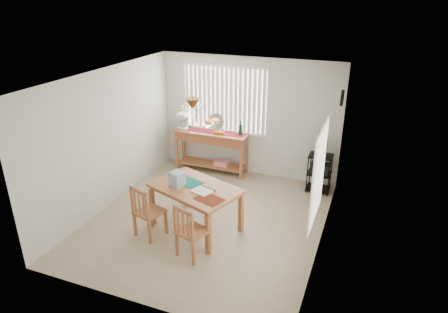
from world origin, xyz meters
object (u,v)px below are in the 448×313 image
at_px(sideboard, 211,142).
at_px(chair_right, 191,232).
at_px(chair_left, 148,212).
at_px(cart_items, 322,148).
at_px(dining_table, 195,192).
at_px(wire_cart, 320,170).

relative_size(sideboard, chair_right, 1.85).
bearing_deg(chair_left, cart_items, 48.31).
bearing_deg(chair_right, chair_left, 164.82).
height_order(cart_items, dining_table, cart_items).
xyz_separation_m(wire_cart, chair_right, (-1.49, -2.94, -0.04)).
distance_m(dining_table, chair_left, 0.86).
relative_size(chair_left, chair_right, 1.03).
distance_m(sideboard, cart_items, 2.46).
bearing_deg(chair_right, dining_table, 109.82).
xyz_separation_m(wire_cart, cart_items, (0.00, 0.01, 0.47)).
bearing_deg(wire_cart, cart_items, 90.00).
relative_size(wire_cart, dining_table, 0.47).
bearing_deg(wire_cart, chair_left, -131.78).
distance_m(sideboard, chair_right, 3.21).
relative_size(wire_cart, chair_left, 0.86).
bearing_deg(cart_items, wire_cart, -90.00).
xyz_separation_m(cart_items, chair_right, (-1.49, -2.95, -0.51)).
bearing_deg(wire_cart, chair_right, -116.88).
distance_m(wire_cart, dining_table, 2.80).
distance_m(sideboard, chair_left, 2.82).
bearing_deg(sideboard, dining_table, -73.51).
relative_size(wire_cart, cart_items, 2.43).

